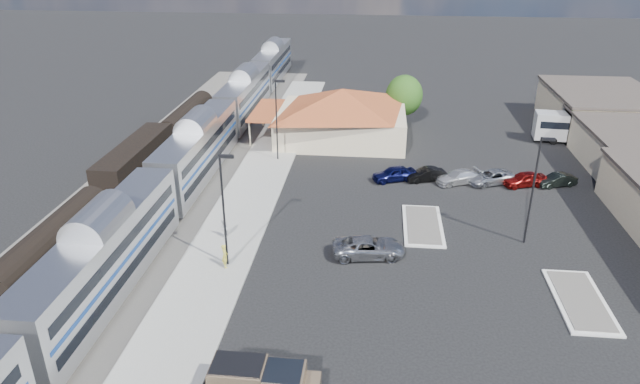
# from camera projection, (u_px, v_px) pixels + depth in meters

# --- Properties ---
(ground) EXTENTS (280.00, 280.00, 0.00)m
(ground) POSITION_uv_depth(u_px,v_px,m) (376.00, 235.00, 47.34)
(ground) COLOR black
(ground) RESTS_ON ground
(railbed) EXTENTS (16.00, 100.00, 0.12)m
(railbed) POSITION_uv_depth(u_px,v_px,m) (165.00, 185.00, 56.54)
(railbed) COLOR #4C4944
(railbed) RESTS_ON ground
(platform) EXTENTS (5.50, 92.00, 0.18)m
(platform) POSITION_uv_depth(u_px,v_px,m) (249.00, 197.00, 53.87)
(platform) COLOR gray
(platform) RESTS_ON ground
(passenger_train) EXTENTS (3.00, 104.00, 5.55)m
(passenger_train) POSITION_uv_depth(u_px,v_px,m) (198.00, 152.00, 57.13)
(passenger_train) COLOR silver
(passenger_train) RESTS_ON ground
(freight_cars) EXTENTS (2.80, 46.00, 4.00)m
(freight_cars) POSITION_uv_depth(u_px,v_px,m) (136.00, 164.00, 56.73)
(freight_cars) COLOR black
(freight_cars) RESTS_ON ground
(station_depot) EXTENTS (18.35, 12.24, 6.20)m
(station_depot) POSITION_uv_depth(u_px,v_px,m) (342.00, 114.00, 68.19)
(station_depot) COLOR #C5B490
(station_depot) RESTS_ON ground
(traffic_island_south) EXTENTS (3.30, 7.50, 0.21)m
(traffic_island_south) POSITION_uv_depth(u_px,v_px,m) (423.00, 225.00, 48.72)
(traffic_island_south) COLOR silver
(traffic_island_south) RESTS_ON ground
(traffic_island_north) EXTENTS (3.30, 7.50, 0.21)m
(traffic_island_north) POSITION_uv_depth(u_px,v_px,m) (580.00, 300.00, 38.73)
(traffic_island_north) COLOR silver
(traffic_island_north) RESTS_ON ground
(lamp_plat_s) EXTENTS (1.08, 0.25, 9.00)m
(lamp_plat_s) POSITION_uv_depth(u_px,v_px,m) (224.00, 202.00, 40.73)
(lamp_plat_s) COLOR black
(lamp_plat_s) RESTS_ON ground
(lamp_plat_n) EXTENTS (1.08, 0.25, 9.00)m
(lamp_plat_n) POSITION_uv_depth(u_px,v_px,m) (277.00, 114.00, 60.64)
(lamp_plat_n) COLOR black
(lamp_plat_n) RESTS_ON ground
(lamp_lot) EXTENTS (1.08, 0.25, 9.00)m
(lamp_lot) POSITION_uv_depth(u_px,v_px,m) (535.00, 182.00, 43.98)
(lamp_lot) COLOR black
(lamp_lot) RESTS_ON ground
(tree_depot) EXTENTS (4.71, 4.71, 6.63)m
(tree_depot) POSITION_uv_depth(u_px,v_px,m) (404.00, 95.00, 72.54)
(tree_depot) COLOR #382314
(tree_depot) RESTS_ON ground
(pickup_truck) EXTENTS (6.04, 2.31, 2.08)m
(pickup_truck) POSITION_uv_depth(u_px,v_px,m) (263.00, 383.00, 30.41)
(pickup_truck) COLOR #977C5C
(pickup_truck) RESTS_ON ground
(suv) EXTENTS (5.90, 3.33, 1.56)m
(suv) POSITION_uv_depth(u_px,v_px,m) (369.00, 247.00, 43.95)
(suv) COLOR gray
(suv) RESTS_ON ground
(coach_bus) EXTENTS (11.26, 3.30, 3.56)m
(coach_bus) POSITION_uv_depth(u_px,v_px,m) (584.00, 127.00, 67.13)
(coach_bus) COLOR silver
(coach_bus) RESTS_ON ground
(person_a) EXTENTS (0.68, 0.81, 1.88)m
(person_a) POSITION_uv_depth(u_px,v_px,m) (225.00, 256.00, 42.13)
(person_a) COLOR gold
(person_a) RESTS_ON platform
(person_b) EXTENTS (0.72, 0.86, 1.58)m
(person_b) POSITION_uv_depth(u_px,v_px,m) (224.00, 228.00, 46.34)
(person_b) COLOR silver
(person_b) RESTS_ON platform
(parked_car_a) EXTENTS (4.76, 3.28, 1.51)m
(parked_car_a) POSITION_uv_depth(u_px,v_px,m) (394.00, 174.00, 57.43)
(parked_car_a) COLOR #0B0E3B
(parked_car_a) RESTS_ON ground
(parked_car_b) EXTENTS (4.33, 2.66, 1.35)m
(parked_car_b) POSITION_uv_depth(u_px,v_px,m) (426.00, 175.00, 57.43)
(parked_car_b) COLOR black
(parked_car_b) RESTS_ON ground
(parked_car_c) EXTENTS (5.03, 3.60, 1.35)m
(parked_car_c) POSITION_uv_depth(u_px,v_px,m) (458.00, 177.00, 56.86)
(parked_car_c) COLOR silver
(parked_car_c) RESTS_ON ground
(parked_car_d) EXTENTS (5.40, 4.07, 1.36)m
(parked_car_d) POSITION_uv_depth(u_px,v_px,m) (491.00, 177.00, 56.82)
(parked_car_d) COLOR #909398
(parked_car_d) RESTS_ON ground
(parked_car_e) EXTENTS (4.60, 2.96, 1.46)m
(parked_car_e) POSITION_uv_depth(u_px,v_px,m) (524.00, 179.00, 56.23)
(parked_car_e) COLOR maroon
(parked_car_e) RESTS_ON ground
(parked_car_f) EXTENTS (4.12, 2.60, 1.28)m
(parked_car_f) POSITION_uv_depth(u_px,v_px,m) (557.00, 180.00, 56.23)
(parked_car_f) COLOR black
(parked_car_f) RESTS_ON ground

